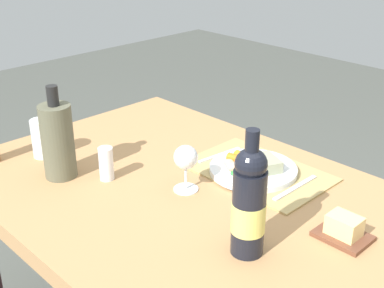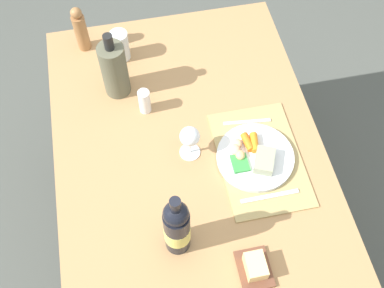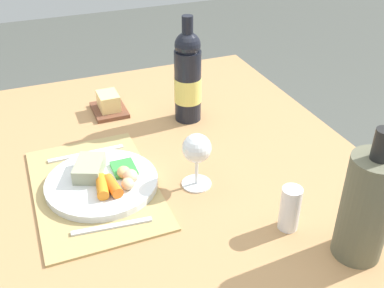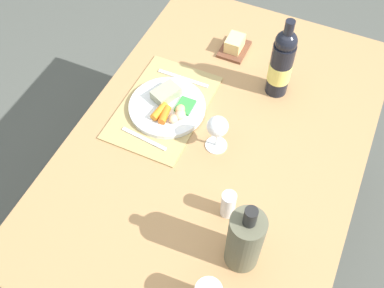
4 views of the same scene
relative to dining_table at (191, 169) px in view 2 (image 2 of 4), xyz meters
name	(u,v)px [view 2 (image 2 of 4)]	position (x,y,z in m)	size (l,w,h in m)	color
ground_plane	(192,233)	(0.00, 0.00, -0.65)	(8.00, 8.00, 0.00)	#4C504A
dining_table	(191,169)	(0.00, 0.00, 0.00)	(1.43, 0.95, 0.73)	#AA7E50
placemat	(260,159)	(-0.05, -0.24, 0.08)	(0.43, 0.28, 0.01)	tan
dinner_plate	(255,156)	(-0.05, -0.22, 0.10)	(0.27, 0.27, 0.05)	silver
fork	(270,196)	(-0.20, -0.23, 0.09)	(0.01, 0.20, 0.01)	silver
knife	(247,122)	(0.11, -0.23, 0.09)	(0.01, 0.17, 0.01)	silver
water_tumbler	(120,47)	(0.52, 0.18, 0.13)	(0.07, 0.07, 0.13)	silver
wine_bottle	(177,227)	(-0.29, 0.10, 0.21)	(0.08, 0.08, 0.32)	black
cooler_bottle	(114,69)	(0.36, 0.21, 0.20)	(0.10, 0.10, 0.29)	#595844
salt_shaker	(145,101)	(0.24, 0.13, 0.13)	(0.04, 0.04, 0.10)	white
butter_dish	(255,267)	(-0.42, -0.11, 0.10)	(0.13, 0.10, 0.06)	brown
pepper_mill	(81,29)	(0.60, 0.32, 0.18)	(0.05, 0.05, 0.21)	#9B693D
wine_glass	(190,137)	(0.03, 0.00, 0.18)	(0.07, 0.07, 0.14)	white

